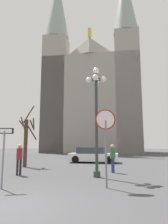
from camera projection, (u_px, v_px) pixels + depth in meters
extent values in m
plane|color=#424244|center=(5.00, 207.00, 5.62)|extent=(120.00, 120.00, 0.00)
cube|color=gray|center=(93.00, 107.00, 40.89)|extent=(17.89, 11.08, 17.72)
pyramid|color=gray|center=(90.00, 46.00, 38.15)|extent=(6.24, 2.08, 3.50)
cylinder|color=gold|center=(90.00, 33.00, 38.55)|extent=(0.70, 0.70, 1.80)
cube|color=gray|center=(56.00, 94.00, 39.07)|extent=(4.40, 4.40, 22.02)
cone|color=gray|center=(57.00, 8.00, 41.74)|extent=(4.78, 4.78, 13.66)
cube|color=gray|center=(128.00, 91.00, 36.99)|extent=(4.40, 4.40, 22.02)
cone|color=gray|center=(125.00, 1.00, 39.66)|extent=(4.78, 4.78, 13.66)
cylinder|color=slate|center=(106.00, 154.00, 8.22)|extent=(0.08, 0.08, 2.65)
cylinder|color=red|center=(106.00, 119.00, 8.42)|extent=(0.82, 0.24, 0.83)
cylinder|color=white|center=(105.00, 119.00, 8.40)|extent=(0.71, 0.18, 0.73)
cylinder|color=slate|center=(3.00, 159.00, 8.04)|extent=(0.07, 0.07, 2.22)
cube|color=black|center=(5.00, 131.00, 8.21)|extent=(0.66, 0.23, 0.23)
cube|color=white|center=(4.00, 131.00, 8.19)|extent=(0.55, 0.18, 0.16)
cylinder|color=#2D3833|center=(96.00, 124.00, 10.96)|extent=(0.16, 0.16, 5.52)
cylinder|color=#2D3833|center=(97.00, 174.00, 10.57)|extent=(0.36, 0.36, 0.30)
sphere|color=white|center=(96.00, 71.00, 11.40)|extent=(0.35, 0.35, 0.35)
sphere|color=white|center=(103.00, 79.00, 11.27)|extent=(0.32, 0.32, 0.32)
cylinder|color=#2D3833|center=(100.00, 79.00, 11.30)|extent=(0.05, 0.40, 0.05)
sphere|color=white|center=(97.00, 82.00, 11.72)|extent=(0.32, 0.32, 0.32)
cylinder|color=#2D3833|center=(96.00, 81.00, 11.52)|extent=(0.40, 0.05, 0.05)
sphere|color=white|center=(89.00, 80.00, 11.38)|extent=(0.32, 0.32, 0.32)
cylinder|color=#2D3833|center=(92.00, 80.00, 11.35)|extent=(0.05, 0.40, 0.05)
sphere|color=white|center=(95.00, 77.00, 10.94)|extent=(0.32, 0.32, 0.32)
cylinder|color=#2D3833|center=(96.00, 79.00, 11.13)|extent=(0.40, 0.05, 0.05)
cylinder|color=#473323|center=(26.00, 143.00, 15.41)|extent=(0.28, 0.28, 3.51)
cylinder|color=#473323|center=(29.00, 114.00, 16.14)|extent=(0.90, 0.11, 1.38)
cylinder|color=#473323|center=(32.00, 124.00, 15.60)|extent=(0.18, 0.87, 0.60)
cylinder|color=#473323|center=(23.00, 126.00, 15.26)|extent=(0.81, 0.27, 0.86)
cylinder|color=#473323|center=(23.00, 123.00, 15.41)|extent=(0.61, 0.46, 1.01)
cylinder|color=#473323|center=(34.00, 124.00, 15.72)|extent=(0.47, 1.10, 0.87)
cylinder|color=#473323|center=(32.00, 132.00, 15.31)|extent=(0.40, 1.14, 1.09)
cube|color=silver|center=(94.00, 157.00, 18.63)|extent=(4.45, 2.10, 0.67)
cube|color=#333D47|center=(91.00, 150.00, 18.76)|extent=(2.52, 1.81, 0.54)
cylinder|color=black|center=(111.00, 159.00, 19.12)|extent=(0.65, 0.26, 0.64)
cylinder|color=black|center=(109.00, 160.00, 17.50)|extent=(0.65, 0.26, 0.64)
cylinder|color=black|center=(80.00, 158.00, 19.70)|extent=(0.65, 0.26, 0.64)
cylinder|color=black|center=(76.00, 159.00, 18.08)|extent=(0.65, 0.26, 0.64)
cylinder|color=navy|center=(112.00, 166.00, 12.30)|extent=(0.12, 0.12, 0.82)
cylinder|color=navy|center=(113.00, 166.00, 12.15)|extent=(0.12, 0.12, 0.82)
cylinder|color=#33663F|center=(113.00, 153.00, 12.33)|extent=(0.32, 0.32, 0.62)
sphere|color=tan|center=(112.00, 146.00, 12.39)|extent=(0.22, 0.22, 0.22)
cylinder|color=black|center=(17.00, 168.00, 11.23)|extent=(0.12, 0.12, 0.83)
cylinder|color=black|center=(20.00, 167.00, 11.28)|extent=(0.12, 0.12, 0.83)
cylinder|color=maroon|center=(19.00, 154.00, 11.36)|extent=(0.32, 0.32, 0.62)
sphere|color=tan|center=(20.00, 146.00, 11.43)|extent=(0.23, 0.23, 0.23)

